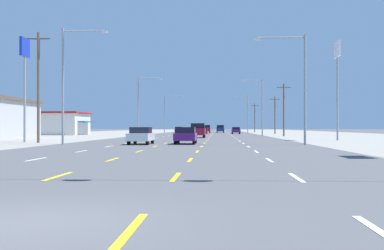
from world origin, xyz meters
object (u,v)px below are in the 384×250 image
at_px(hatchback_center_turn_midfar, 203,130).
at_px(pole_sign_left_row_1, 25,64).
at_px(sedan_far_right_far, 236,130).
at_px(pole_sign_right_row_1, 337,66).
at_px(streetlight_right_row_0, 299,80).
at_px(streetlight_right_row_2, 246,111).
at_px(streetlight_left_row_2, 167,111).
at_px(streetlight_left_row_0, 67,77).
at_px(sedan_center_turn_near, 186,135).
at_px(streetlight_left_row_1, 141,102).
at_px(suv_center_turn_farthest, 206,129).
at_px(suv_center_turn_mid, 198,130).
at_px(streetlight_right_row_1, 260,103).
at_px(hatchback_far_left_farther, 179,130).
at_px(sedan_inner_left_nearest, 141,135).
at_px(suv_inner_right_distant_a, 220,129).

distance_m(hatchback_center_turn_midfar, pole_sign_left_row_1, 61.09).
relative_size(sedan_far_right_far, pole_sign_right_row_1, 0.41).
bearing_deg(streetlight_right_row_0, streetlight_right_row_2, 89.91).
relative_size(streetlight_right_row_0, streetlight_left_row_2, 0.98).
bearing_deg(pole_sign_right_row_1, streetlight_left_row_0, -151.42).
xyz_separation_m(sedan_center_turn_near, streetlight_right_row_0, (9.50, -1.42, 4.58)).
bearing_deg(streetlight_left_row_1, streetlight_right_row_2, 63.64).
xyz_separation_m(hatchback_center_turn_midfar, streetlight_right_row_2, (9.99, 14.76, 4.49)).
relative_size(sedan_center_turn_near, streetlight_left_row_2, 0.48).
distance_m(suv_center_turn_farthest, streetlight_right_row_2, 11.82).
height_order(suv_center_turn_mid, pole_sign_left_row_1, pole_sign_left_row_1).
bearing_deg(pole_sign_left_row_1, streetlight_right_row_2, 70.88).
height_order(sedan_center_turn_near, hatchback_center_turn_midfar, hatchback_center_turn_midfar).
bearing_deg(pole_sign_right_row_1, suv_center_turn_mid, 142.00).
xyz_separation_m(hatchback_center_turn_midfar, streetlight_left_row_2, (-9.42, 14.76, 4.71)).
height_order(suv_center_turn_farthest, streetlight_right_row_1, streetlight_right_row_1).
height_order(streetlight_left_row_0, streetlight_right_row_1, streetlight_left_row_0).
bearing_deg(streetlight_right_row_1, hatchback_far_left_farther, 111.44).
height_order(hatchback_center_turn_midfar, streetlight_right_row_2, streetlight_right_row_2).
height_order(sedan_center_turn_near, pole_sign_right_row_1, pole_sign_right_row_1).
height_order(suv_center_turn_farthest, streetlight_right_row_0, streetlight_right_row_0).
distance_m(pole_sign_left_row_1, streetlight_right_row_0, 26.04).
bearing_deg(pole_sign_right_row_1, suv_center_turn_farthest, 102.99).
relative_size(hatchback_center_turn_midfar, streetlight_right_row_1, 0.42).
distance_m(hatchback_far_left_farther, streetlight_left_row_2, 6.26).
xyz_separation_m(streetlight_right_row_1, streetlight_right_row_2, (-0.01, 39.50, -0.05)).
xyz_separation_m(suv_center_turn_mid, streetlight_right_row_0, (9.47, -26.58, 4.31)).
height_order(streetlight_right_row_1, streetlight_right_row_2, streetlight_right_row_1).
bearing_deg(streetlight_left_row_0, suv_center_turn_mid, 69.39).
bearing_deg(streetlight_right_row_1, sedan_inner_left_nearest, -108.93).
height_order(suv_center_turn_farthest, streetlight_right_row_2, streetlight_right_row_2).
bearing_deg(suv_center_turn_farthest, hatchback_far_left_farther, -164.49).
xyz_separation_m(sedan_center_turn_near, pole_sign_left_row_1, (-15.85, 4.11, 6.84)).
xyz_separation_m(streetlight_right_row_0, streetlight_left_row_1, (-19.44, 39.50, 0.29)).
distance_m(streetlight_left_row_1, streetlight_right_row_1, 19.58).
height_order(streetlight_right_row_1, streetlight_left_row_2, streetlight_right_row_1).
bearing_deg(sedan_inner_left_nearest, hatchback_center_turn_midfar, 86.96).
bearing_deg(sedan_center_turn_near, streetlight_right_row_1, 75.80).
relative_size(sedan_inner_left_nearest, sedan_far_right_far, 1.00).
height_order(suv_center_turn_farthest, pole_sign_left_row_1, pole_sign_left_row_1).
height_order(streetlight_left_row_0, streetlight_right_row_0, streetlight_left_row_0).
bearing_deg(suv_center_turn_mid, suv_inner_right_distant_a, 86.86).
xyz_separation_m(suv_center_turn_farthest, streetlight_left_row_0, (-9.81, -84.08, 4.64)).
relative_size(pole_sign_left_row_1, streetlight_right_row_2, 1.10).
bearing_deg(streetlight_right_row_0, pole_sign_left_row_1, 167.69).
bearing_deg(suv_inner_right_distant_a, sedan_far_right_far, -81.86).
distance_m(hatchback_center_turn_midfar, streetlight_right_row_0, 65.15).
bearing_deg(sedan_inner_left_nearest, pole_sign_right_row_1, 34.71).
relative_size(pole_sign_left_row_1, streetlight_right_row_0, 1.10).
height_order(sedan_far_right_far, pole_sign_right_row_1, pole_sign_right_row_1).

